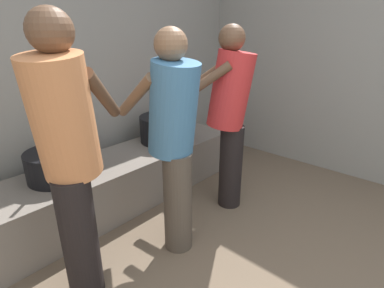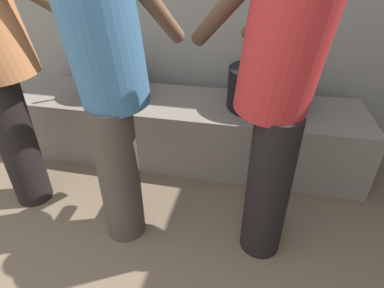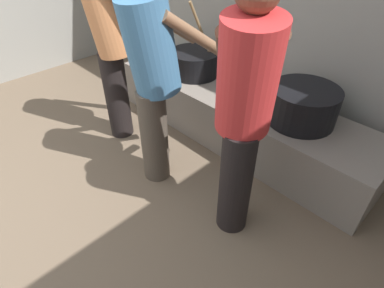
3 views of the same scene
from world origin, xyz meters
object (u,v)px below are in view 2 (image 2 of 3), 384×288
object	(u,v)px
cooking_pot_secondary	(265,88)
cook_in_blue_shirt	(109,76)
cook_in_red_shirt	(280,81)
cooking_pot_main	(109,79)

from	to	relation	value
cooking_pot_secondary	cook_in_blue_shirt	size ratio (longest dim) A/B	0.33
cook_in_red_shirt	cook_in_blue_shirt	distance (m)	0.69
cook_in_red_shirt	cooking_pot_main	bearing A→B (deg)	145.85
cooking_pot_secondary	cook_in_blue_shirt	xyz separation A→B (m)	(-0.67, -0.81, 0.30)
cooking_pot_main	cook_in_blue_shirt	size ratio (longest dim) A/B	0.44
cooking_pot_main	cook_in_red_shirt	size ratio (longest dim) A/B	0.44
cooking_pot_main	cook_in_blue_shirt	bearing A→B (deg)	-61.70
cooking_pot_main	cook_in_blue_shirt	xyz separation A→B (m)	(0.44, -0.81, 0.31)
cook_in_blue_shirt	cook_in_red_shirt	bearing A→B (deg)	3.73
cooking_pot_secondary	cooking_pot_main	bearing A→B (deg)	179.86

